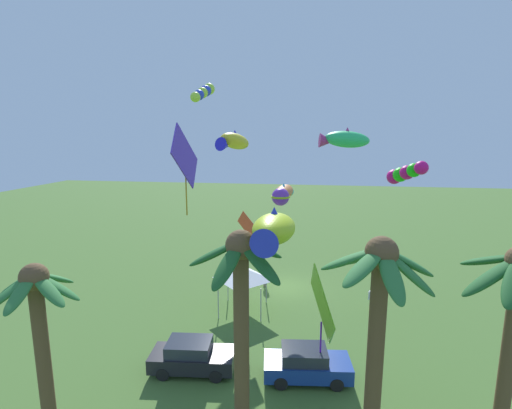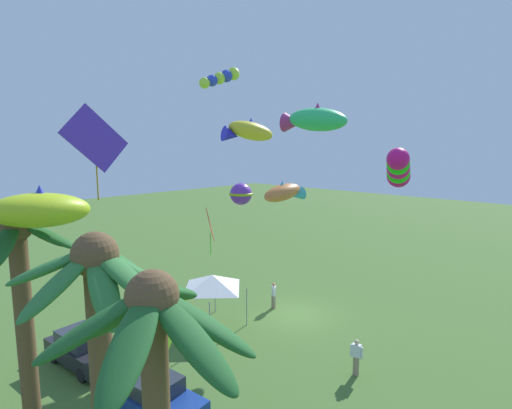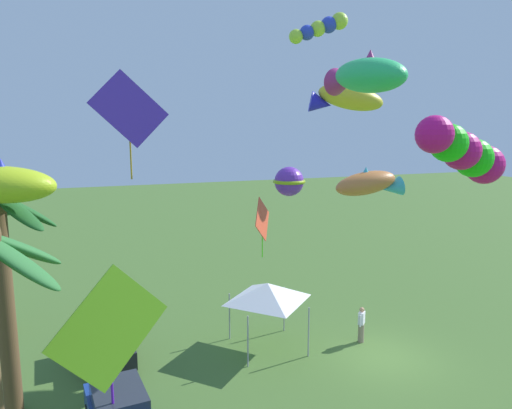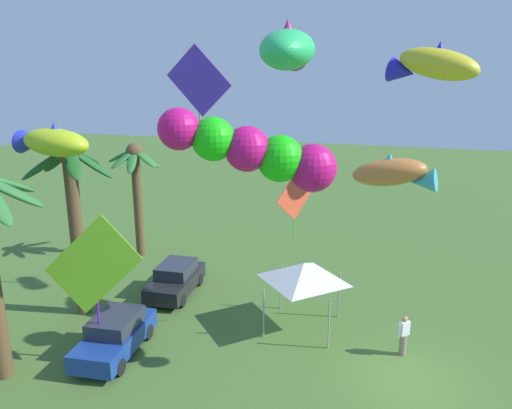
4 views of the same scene
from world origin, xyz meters
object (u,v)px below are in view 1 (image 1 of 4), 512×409
festival_tent (243,273)px  kite_diamond_2 (322,305)px  kite_fish_3 (273,230)px  kite_fish_4 (284,192)px  palm_tree_1 (379,294)px  kite_fish_1 (344,139)px  kite_tube_7 (203,92)px  kite_diamond_8 (185,158)px  palm_tree_0 (38,314)px  kite_tube_5 (405,173)px  palm_tree_3 (241,292)px  spectator_1 (372,299)px  kite_fish_6 (234,142)px  parked_car_0 (306,364)px  parked_car_1 (192,356)px  kite_ball_9 (280,197)px  spectator_0 (265,276)px  kite_diamond_0 (247,226)px

festival_tent → kite_diamond_2: (-4.67, 6.48, 1.26)m
kite_fish_3 → kite_fish_4: (0.58, -12.56, -0.55)m
palm_tree_1 → festival_tent: size_ratio=2.66×
kite_fish_1 → kite_tube_7: 10.35m
festival_tent → kite_diamond_8: bearing=71.8°
palm_tree_0 → kite_fish_1: (-11.16, -11.56, 6.00)m
festival_tent → kite_tube_5: size_ratio=0.93×
palm_tree_3 → kite_diamond_8: bearing=-51.6°
kite_fish_4 → spectator_1: bearing=159.1°
palm_tree_1 → kite_fish_6: kite_fish_6 is taller
spectator_1 → kite_fish_6: kite_fish_6 is taller
palm_tree_1 → parked_car_0: palm_tree_1 is taller
parked_car_1 → kite_fish_6: kite_fish_6 is taller
palm_tree_1 → spectator_1: palm_tree_1 is taller
parked_car_0 → kite_fish_3: size_ratio=1.22×
kite_fish_1 → kite_fish_6: size_ratio=0.85×
festival_tent → kite_ball_9: kite_ball_9 is taller
kite_tube_5 → kite_diamond_8: size_ratio=0.71×
palm_tree_1 → kite_fish_4: size_ratio=2.66×
kite_fish_3 → kite_fish_4: 12.59m
kite_fish_4 → kite_ball_9: (-0.03, 3.32, 0.21)m
festival_tent → kite_fish_1: size_ratio=0.93×
spectator_0 → kite_fish_4: size_ratio=0.56×
kite_fish_6 → kite_ball_9: kite_fish_6 is taller
kite_diamond_0 → kite_diamond_2: 7.74m
parked_car_0 → festival_tent: festival_tent is taller
kite_diamond_0 → palm_tree_1: bearing=125.0°
palm_tree_1 → kite_fish_3: kite_fish_3 is taller
kite_fish_4 → kite_tube_5: (-7.23, 2.25, 1.62)m
palm_tree_1 → palm_tree_0: bearing=8.2°
kite_fish_4 → palm_tree_0: bearing=62.0°
palm_tree_1 → kite_diamond_0: bearing=-55.0°
kite_tube_5 → kite_tube_7: size_ratio=1.09×
palm_tree_0 → kite_diamond_2: size_ratio=1.35×
palm_tree_3 → kite_tube_5: kite_tube_5 is taller
kite_fish_3 → kite_diamond_8: (4.53, -4.11, 2.21)m
spectator_1 → kite_diamond_8: 14.74m
spectator_1 → kite_diamond_8: size_ratio=0.37×
kite_ball_9 → kite_fish_6: bearing=-49.2°
spectator_1 → kite_tube_5: kite_tube_5 is taller
palm_tree_0 → kite_diamond_0: size_ratio=2.70×
kite_diamond_0 → kite_ball_9: (-1.94, -0.31, 1.75)m
palm_tree_3 → kite_fish_3: size_ratio=2.31×
kite_fish_4 → palm_tree_3: bearing=87.6°
festival_tent → palm_tree_1: bearing=125.3°
palm_tree_0 → kite_diamond_8: bearing=-122.1°
kite_fish_6 → kite_fish_4: bearing=164.9°
kite_tube_7 → kite_ball_9: bearing=145.3°
palm_tree_3 → palm_tree_1: bearing=-176.1°
spectator_1 → kite_tube_5: bearing=178.8°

